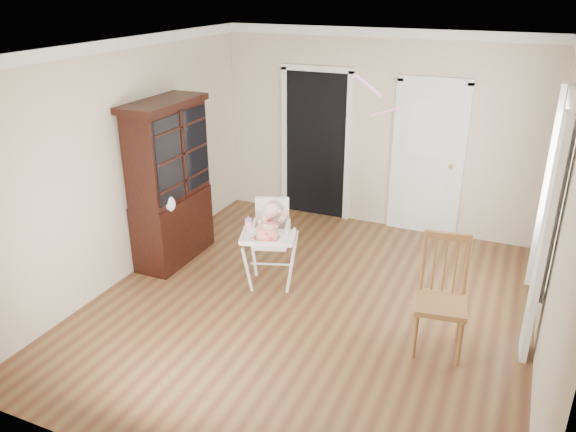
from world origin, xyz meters
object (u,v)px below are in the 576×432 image
at_px(china_cabinet, 170,183).
at_px(dining_chair, 441,299).
at_px(high_chair, 271,234).
at_px(sippy_cup, 248,224).
at_px(cake, 267,232).

height_order(china_cabinet, dining_chair, china_cabinet).
xyz_separation_m(high_chair, dining_chair, (1.97, -0.47, -0.11)).
xyz_separation_m(sippy_cup, dining_chair, (2.16, -0.30, -0.27)).
xyz_separation_m(cake, dining_chair, (1.88, -0.20, -0.25)).
height_order(high_chair, dining_chair, dining_chair).
distance_m(high_chair, sippy_cup, 0.30).
relative_size(cake, dining_chair, 0.26).
bearing_deg(dining_chair, china_cabinet, 162.21).
height_order(cake, dining_chair, dining_chair).
height_order(high_chair, sippy_cup, high_chair).
xyz_separation_m(high_chair, china_cabinet, (-1.40, 0.13, 0.37)).
bearing_deg(high_chair, sippy_cup, -156.05).
bearing_deg(china_cabinet, high_chair, -5.31).
bearing_deg(dining_chair, sippy_cup, 164.45).
bearing_deg(cake, sippy_cup, 161.13).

